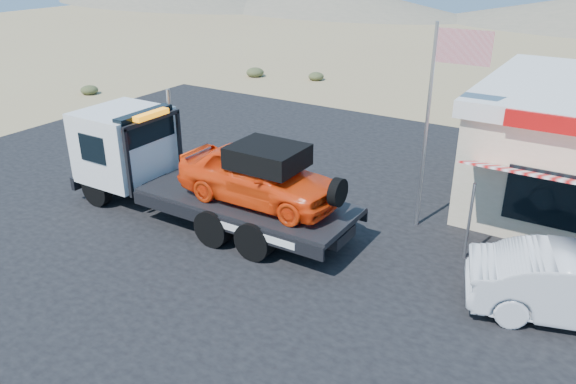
% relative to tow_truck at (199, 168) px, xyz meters
% --- Properties ---
extents(ground, '(120.00, 120.00, 0.00)m').
position_rel_tow_truck_xyz_m(ground, '(1.17, -1.43, -1.68)').
color(ground, '#9E815A').
rests_on(ground, ground).
extents(asphalt_lot, '(32.00, 24.00, 0.02)m').
position_rel_tow_truck_xyz_m(asphalt_lot, '(3.17, 1.57, -1.67)').
color(asphalt_lot, black).
rests_on(asphalt_lot, ground).
extents(tow_truck, '(9.36, 2.78, 3.13)m').
position_rel_tow_truck_xyz_m(tow_truck, '(0.00, 0.00, 0.00)').
color(tow_truck, black).
rests_on(tow_truck, asphalt_lot).
extents(flagpole, '(1.55, 0.10, 6.00)m').
position_rel_tow_truck_xyz_m(flagpole, '(6.11, 3.07, 2.08)').
color(flagpole, '#99999E').
rests_on(flagpole, asphalt_lot).
extents(desert_scrub, '(25.09, 31.11, 0.61)m').
position_rel_tow_truck_xyz_m(desert_scrub, '(-12.14, 6.28, -1.41)').
color(desert_scrub, '#3D4324').
rests_on(desert_scrub, ground).
extents(distant_hills, '(126.00, 48.00, 4.20)m').
position_rel_tow_truck_xyz_m(distant_hills, '(-8.60, 53.71, 0.20)').
color(distant_hills, '#726B59').
rests_on(distant_hills, ground).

